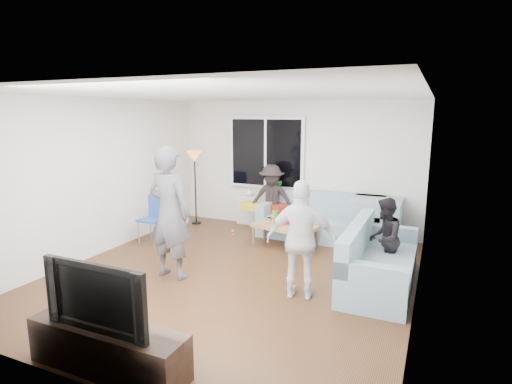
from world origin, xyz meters
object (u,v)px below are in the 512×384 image
at_px(player_right, 302,240).
at_px(tv_console, 108,348).
at_px(floor_lamp, 195,188).
at_px(television, 104,293).
at_px(side_chair, 152,220).
at_px(player_left, 170,213).
at_px(coffee_table, 285,236).
at_px(spectator_back, 271,199).
at_px(sofa_right_section, 381,256).
at_px(spectator_right, 384,238).
at_px(sofa_back_section, 320,217).

distance_m(player_right, tv_console, 2.55).
relative_size(floor_lamp, television, 1.40).
xyz_separation_m(side_chair, player_left, (1.25, -1.15, 0.52)).
bearing_deg(coffee_table, spectator_back, 126.83).
xyz_separation_m(sofa_right_section, tv_console, (-2.03, -3.00, -0.20)).
relative_size(spectator_right, television, 1.06).
bearing_deg(spectator_right, player_left, -64.71).
height_order(player_right, television, player_right).
bearing_deg(television, coffee_table, 86.41).
height_order(player_left, spectator_right, player_left).
xyz_separation_m(player_left, spectator_back, (0.48, 2.70, -0.27)).
relative_size(sofa_back_section, player_right, 1.50).
bearing_deg(player_left, player_right, -173.55).
height_order(floor_lamp, television, floor_lamp).
bearing_deg(player_right, spectator_back, -73.27).
bearing_deg(floor_lamp, spectator_right, -19.43).
bearing_deg(player_left, sofa_back_section, -115.76).
relative_size(player_left, player_right, 1.24).
distance_m(spectator_right, tv_console, 3.90).
distance_m(tv_console, television, 0.54).
bearing_deg(floor_lamp, sofa_right_section, -23.12).
bearing_deg(player_left, sofa_right_section, -159.09).
relative_size(sofa_back_section, player_left, 1.21).
bearing_deg(player_right, side_chair, -30.63).
height_order(coffee_table, tv_console, tv_console).
bearing_deg(side_chair, television, -56.09).
relative_size(floor_lamp, spectator_back, 1.15).
height_order(coffee_table, side_chair, side_chair).
height_order(sofa_back_section, television, television).
bearing_deg(side_chair, tv_console, -56.09).
relative_size(coffee_table, player_right, 0.72).
relative_size(coffee_table, spectator_back, 0.81).
relative_size(player_right, spectator_back, 1.13).
xyz_separation_m(player_left, spectator_right, (2.82, 1.21, -0.36)).
distance_m(floor_lamp, spectator_right, 4.32).
xyz_separation_m(sofa_right_section, television, (-2.03, -3.00, 0.34)).
bearing_deg(floor_lamp, television, -66.73).
distance_m(sofa_right_section, player_left, 3.01).
xyz_separation_m(floor_lamp, tv_console, (2.04, -4.74, -0.56)).
relative_size(sofa_back_section, spectator_right, 1.95).
bearing_deg(side_chair, sofa_back_section, 31.04).
xyz_separation_m(floor_lamp, player_right, (3.18, -2.53, -0.01)).
height_order(sofa_right_section, side_chair, side_chair).
height_order(coffee_table, player_right, player_right).
relative_size(side_chair, television, 0.77).
bearing_deg(spectator_right, spectator_back, -120.40).
distance_m(sofa_back_section, sofa_right_section, 2.22).
xyz_separation_m(sofa_right_section, player_right, (-0.89, -0.79, 0.34)).
distance_m(sofa_right_section, television, 3.64).
bearing_deg(tv_console, player_left, 110.60).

